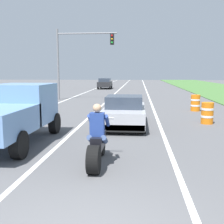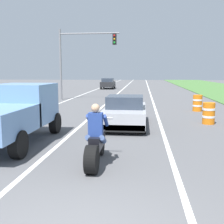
# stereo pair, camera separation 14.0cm
# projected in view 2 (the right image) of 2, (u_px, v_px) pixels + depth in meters

# --- Properties ---
(lane_stripe_left_solid) EXTENTS (0.14, 120.00, 0.01)m
(lane_stripe_left_solid) POSITION_uv_depth(u_px,v_px,m) (68.00, 100.00, 24.05)
(lane_stripe_left_solid) COLOR white
(lane_stripe_left_solid) RESTS_ON ground
(lane_stripe_right_solid) EXTENTS (0.14, 120.00, 0.01)m
(lane_stripe_right_solid) POSITION_uv_depth(u_px,v_px,m) (153.00, 101.00, 23.28)
(lane_stripe_right_solid) COLOR white
(lane_stripe_right_solid) RESTS_ON ground
(lane_stripe_centre_dashed) EXTENTS (0.14, 120.00, 0.01)m
(lane_stripe_centre_dashed) POSITION_uv_depth(u_px,v_px,m) (109.00, 101.00, 23.67)
(lane_stripe_centre_dashed) COLOR white
(lane_stripe_centre_dashed) RESTS_ON ground
(motorcycle_with_rider) EXTENTS (0.70, 2.21, 1.62)m
(motorcycle_with_rider) POSITION_uv_depth(u_px,v_px,m) (96.00, 143.00, 7.27)
(motorcycle_with_rider) COLOR black
(motorcycle_with_rider) RESTS_ON ground
(sports_car_silver) EXTENTS (1.84, 4.30, 1.37)m
(sports_car_silver) POSITION_uv_depth(u_px,v_px,m) (125.00, 112.00, 12.63)
(sports_car_silver) COLOR #B7B7BC
(sports_car_silver) RESTS_ON ground
(pickup_truck_left_lane_light_blue) EXTENTS (2.02, 4.80, 1.98)m
(pickup_truck_left_lane_light_blue) POSITION_uv_depth(u_px,v_px,m) (14.00, 111.00, 9.49)
(pickup_truck_left_lane_light_blue) COLOR #6B93C6
(pickup_truck_left_lane_light_blue) RESTS_ON ground
(traffic_light_mast_near) EXTENTS (5.17, 0.34, 6.00)m
(traffic_light_mast_near) POSITION_uv_depth(u_px,v_px,m) (79.00, 52.00, 24.00)
(traffic_light_mast_near) COLOR gray
(traffic_light_mast_near) RESTS_ON ground
(construction_barrel_nearest) EXTENTS (0.58, 0.58, 1.00)m
(construction_barrel_nearest) POSITION_uv_depth(u_px,v_px,m) (209.00, 113.00, 13.12)
(construction_barrel_nearest) COLOR orange
(construction_barrel_nearest) RESTS_ON ground
(construction_barrel_mid) EXTENTS (0.58, 0.58, 1.00)m
(construction_barrel_mid) POSITION_uv_depth(u_px,v_px,m) (197.00, 103.00, 17.37)
(construction_barrel_mid) COLOR orange
(construction_barrel_mid) RESTS_ON ground
(distant_car_far_ahead) EXTENTS (1.80, 4.00, 1.50)m
(distant_car_far_ahead) POSITION_uv_depth(u_px,v_px,m) (108.00, 83.00, 40.07)
(distant_car_far_ahead) COLOR #262628
(distant_car_far_ahead) RESTS_ON ground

